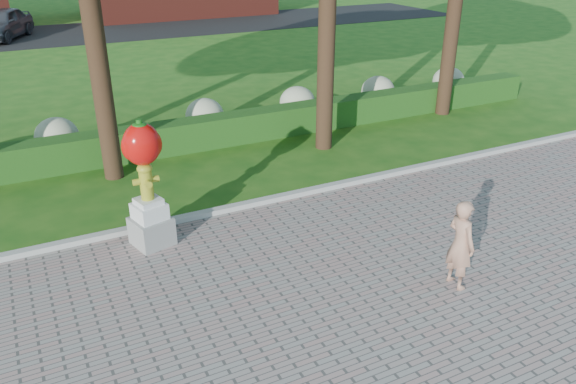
% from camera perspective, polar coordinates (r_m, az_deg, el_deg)
% --- Properties ---
extents(ground, '(100.00, 100.00, 0.00)m').
position_cam_1_polar(ground, '(9.55, 1.91, -9.17)').
color(ground, '#1E5214').
rests_on(ground, ground).
extents(curb, '(40.00, 0.18, 0.15)m').
position_cam_1_polar(curb, '(11.87, -5.00, -1.54)').
color(curb, '#ADADA5').
rests_on(curb, ground).
extents(lawn_hedge, '(24.00, 0.70, 0.80)m').
position_cam_1_polar(lawn_hedge, '(15.26, -10.74, 5.60)').
color(lawn_hedge, '#174E16').
rests_on(lawn_hedge, ground).
extents(hydrangea_row, '(20.10, 1.10, 0.99)m').
position_cam_1_polar(hydrangea_row, '(16.28, -9.88, 7.46)').
color(hydrangea_row, '#B3BE91').
rests_on(hydrangea_row, ground).
extents(street, '(50.00, 8.00, 0.02)m').
position_cam_1_polar(street, '(35.53, -20.93, 14.81)').
color(street, black).
rests_on(street, ground).
extents(hydrant_sculpture, '(0.80, 0.80, 2.42)m').
position_cam_1_polar(hydrant_sculpture, '(10.30, -14.23, 1.10)').
color(hydrant_sculpture, gray).
rests_on(hydrant_sculpture, walkway).
extents(woman, '(0.38, 0.57, 1.53)m').
position_cam_1_polar(woman, '(9.44, 17.13, -5.08)').
color(woman, tan).
rests_on(woman, walkway).
extents(parked_car, '(3.76, 5.15, 1.63)m').
position_cam_1_polar(parked_car, '(34.94, -27.11, 15.00)').
color(parked_car, '#3F4047').
rests_on(parked_car, street).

